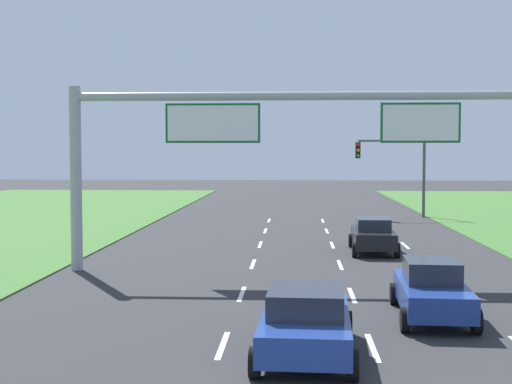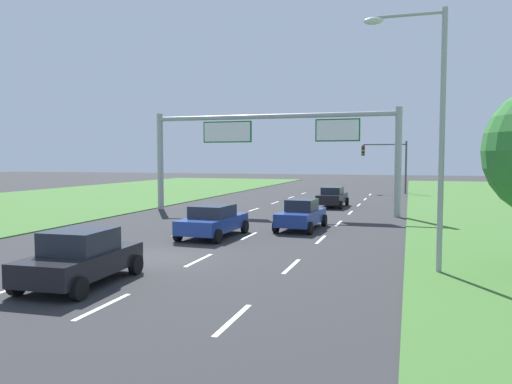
{
  "view_description": "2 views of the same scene",
  "coord_description": "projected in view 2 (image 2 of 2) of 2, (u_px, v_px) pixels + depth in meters",
  "views": [
    {
      "loc": [
        -0.06,
        -10.43,
        4.57
      ],
      "look_at": [
        -1.6,
        17.61,
        2.94
      ],
      "focal_mm": 50.0,
      "sensor_mm": 36.0,
      "label": 1
    },
    {
      "loc": [
        9.11,
        -16.71,
        3.74
      ],
      "look_at": [
        -0.34,
        13.95,
        1.58
      ],
      "focal_mm": 35.0,
      "sensor_mm": 36.0,
      "label": 2
    }
  ],
  "objects": [
    {
      "name": "car_lead_silver",
      "position": [
        213.0,
        221.0,
        23.77
      ],
      "size": [
        2.34,
        4.56,
        1.53
      ],
      "rotation": [
        0.0,
        0.0,
        -0.04
      ],
      "color": "navy",
      "rests_on": "ground_plane"
    },
    {
      "name": "street_lamp",
      "position": [
        430.0,
        117.0,
        16.03
      ],
      "size": [
        2.61,
        0.32,
        8.5
      ],
      "color": "#9EA0A5",
      "rests_on": "ground_plane"
    },
    {
      "name": "car_mid_lane",
      "position": [
        81.0,
        257.0,
        14.8
      ],
      "size": [
        2.31,
        4.26,
        1.64
      ],
      "rotation": [
        0.0,
        0.0,
        0.04
      ],
      "color": "black",
      "rests_on": "ground_plane"
    },
    {
      "name": "sign_gantry",
      "position": [
        272.0,
        142.0,
        33.99
      ],
      "size": [
        17.24,
        0.44,
        7.0
      ],
      "color": "#9EA0A5",
      "rests_on": "ground_plane"
    },
    {
      "name": "lane_dashes_inner_right",
      "position": [
        266.0,
        228.0,
        26.93
      ],
      "size": [
        0.14,
        56.4,
        0.01
      ],
      "color": "white",
      "rests_on": "ground_plane"
    },
    {
      "name": "car_near_red",
      "position": [
        301.0,
        215.0,
        26.37
      ],
      "size": [
        2.18,
        4.47,
        1.59
      ],
      "rotation": [
        0.0,
        0.0,
        -0.05
      ],
      "color": "navy",
      "rests_on": "ground_plane"
    },
    {
      "name": "ground_plane",
      "position": [
        156.0,
        257.0,
        18.86
      ],
      "size": [
        200.0,
        200.0,
        0.0
      ],
      "primitive_type": "plane",
      "color": "#2D2D30"
    },
    {
      "name": "traffic_light_mast",
      "position": [
        387.0,
        157.0,
        53.53
      ],
      "size": [
        4.76,
        0.49,
        5.6
      ],
      "color": "#47494F",
      "rests_on": "ground_plane"
    },
    {
      "name": "lane_dashes_inner_left",
      "position": [
        206.0,
        225.0,
        27.96
      ],
      "size": [
        0.14,
        56.4,
        0.01
      ],
      "color": "white",
      "rests_on": "ground_plane"
    },
    {
      "name": "car_far_ahead",
      "position": [
        332.0,
        197.0,
        38.46
      ],
      "size": [
        2.13,
        4.37,
        1.55
      ],
      "rotation": [
        0.0,
        0.0,
        -0.03
      ],
      "color": "black",
      "rests_on": "ground_plane"
    },
    {
      "name": "lane_dashes_slip",
      "position": [
        331.0,
        231.0,
        25.9
      ],
      "size": [
        0.14,
        56.4,
        0.01
      ],
      "color": "white",
      "rests_on": "ground_plane"
    }
  ]
}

